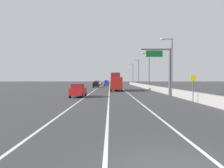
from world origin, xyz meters
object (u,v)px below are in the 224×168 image
at_px(lamp_post_right_second, 170,62).
at_px(car_gray_2, 97,83).
at_px(lamp_post_right_third, 148,68).
at_px(lamp_post_right_fifth, 132,72).
at_px(overhead_sign_gantry, 165,66).
at_px(speed_advisory_sign, 193,87).
at_px(car_black_0, 96,84).
at_px(car_blue_3, 106,83).
at_px(car_silver_1, 100,83).
at_px(lamp_post_right_fourth, 138,71).
at_px(car_red_4, 78,90).
at_px(box_truck, 116,82).

distance_m(lamp_post_right_second, car_gray_2, 44.53).
xyz_separation_m(lamp_post_right_third, lamp_post_right_fifth, (0.04, 41.84, 0.00)).
xyz_separation_m(overhead_sign_gantry, speed_advisory_sign, (0.44, -10.24, -2.96)).
distance_m(car_black_0, car_blue_3, 18.84).
relative_size(car_silver_1, car_blue_3, 1.04).
bearing_deg(car_blue_3, car_black_0, -99.18).
distance_m(lamp_post_right_second, lamp_post_right_fourth, 41.85).
distance_m(lamp_post_right_second, lamp_post_right_fifth, 62.77).
bearing_deg(car_silver_1, car_gray_2, -89.94).
distance_m(speed_advisory_sign, car_red_4, 15.89).
bearing_deg(car_red_4, lamp_post_right_fourth, 72.76).
xyz_separation_m(lamp_post_right_fourth, car_black_0, (-14.81, -13.17, -4.77)).
relative_size(car_red_4, box_truck, 0.44).
height_order(speed_advisory_sign, lamp_post_right_fifth, lamp_post_right_fifth).
relative_size(lamp_post_right_third, car_gray_2, 2.41).
bearing_deg(car_gray_2, car_black_0, -88.04).
bearing_deg(car_silver_1, car_blue_3, -76.63).
relative_size(car_black_0, car_gray_2, 1.01).
bearing_deg(car_blue_3, overhead_sign_gantry, -78.93).
height_order(car_gray_2, car_red_4, car_gray_2).
height_order(lamp_post_right_fourth, car_silver_1, lamp_post_right_fourth).
bearing_deg(lamp_post_right_second, lamp_post_right_fifth, 90.15).
height_order(overhead_sign_gantry, lamp_post_right_fourth, lamp_post_right_fourth).
bearing_deg(speed_advisory_sign, lamp_post_right_third, 87.78).
xyz_separation_m(speed_advisory_sign, box_truck, (-7.82, 25.16, 0.13)).
relative_size(lamp_post_right_second, lamp_post_right_third, 1.00).
bearing_deg(lamp_post_right_third, car_red_4, -118.78).
xyz_separation_m(speed_advisory_sign, lamp_post_right_fourth, (1.27, 56.39, 3.94)).
bearing_deg(car_silver_1, car_black_0, -89.21).
height_order(lamp_post_right_third, lamp_post_right_fourth, same).
relative_size(lamp_post_right_fourth, box_truck, 1.05).
height_order(lamp_post_right_second, car_black_0, lamp_post_right_second).
bearing_deg(overhead_sign_gantry, car_gray_2, 106.47).
bearing_deg(lamp_post_right_second, car_silver_1, 104.13).
bearing_deg(car_black_0, lamp_post_right_second, -62.20).
bearing_deg(box_truck, speed_advisory_sign, -72.73).
bearing_deg(lamp_post_right_fourth, overhead_sign_gantry, -92.13).
relative_size(lamp_post_right_third, car_blue_3, 2.27).
bearing_deg(lamp_post_right_fifth, car_red_4, -102.34).
height_order(lamp_post_right_fifth, car_blue_3, lamp_post_right_fifth).
height_order(lamp_post_right_second, car_silver_1, lamp_post_right_second).
distance_m(car_blue_3, box_truck, 36.76).
height_order(lamp_post_right_second, car_red_4, lamp_post_right_second).
bearing_deg(lamp_post_right_fifth, car_blue_3, -127.62).
distance_m(lamp_post_right_fourth, car_silver_1, 25.60).
relative_size(speed_advisory_sign, car_blue_3, 0.69).
distance_m(car_black_0, car_red_4, 35.34).
relative_size(lamp_post_right_third, box_truck, 1.05).
bearing_deg(car_silver_1, box_truck, -83.12).
relative_size(car_blue_3, car_red_4, 1.04).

